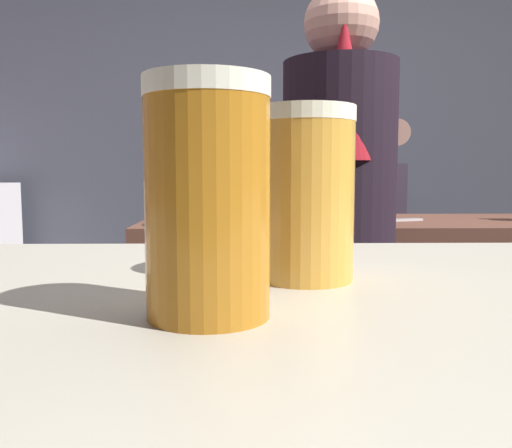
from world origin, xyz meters
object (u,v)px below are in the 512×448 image
object	(u,v)px
mixing_bowl	(239,216)
pint_glass_near	(208,199)
pint_glass_far	(306,194)
bartender	(338,225)
bottle_hot_sauce	(296,150)
bottle_olive_oil	(292,148)
chefs_knife	(394,220)

from	to	relation	value
mixing_bowl	pint_glass_near	distance (m)	1.67
pint_glass_near	pint_glass_far	world-z (taller)	pint_glass_near
bartender	bottle_hot_sauce	size ratio (longest dim) A/B	7.73
bottle_olive_oil	bartender	bearing A→B (deg)	-90.06
bartender	pint_glass_near	bearing A→B (deg)	171.25
bottle_olive_oil	mixing_bowl	bearing A→B (deg)	-102.77
bartender	chefs_knife	size ratio (longest dim) A/B	6.93
bottle_olive_oil	pint_glass_far	bearing A→B (deg)	-94.60
chefs_knife	bottle_hot_sauce	distance (m)	1.29
mixing_bowl	bottle_hot_sauce	xyz separation A→B (m)	(0.32, 1.26, 0.29)
chefs_knife	bartender	bearing A→B (deg)	-141.98
mixing_bowl	bottle_olive_oil	bearing A→B (deg)	77.23
bartender	pint_glass_near	size ratio (longest dim) A/B	12.03
mixing_bowl	pint_glass_near	world-z (taller)	pint_glass_near
pint_glass_near	bottle_hot_sauce	bearing A→B (deg)	83.75
bottle_olive_oil	chefs_knife	bearing A→B (deg)	-78.08
bartender	pint_glass_near	xyz separation A→B (m)	(-0.30, -1.30, 0.15)
mixing_bowl	chefs_knife	bearing A→B (deg)	3.42
bartender	pint_glass_far	size ratio (longest dim) A/B	12.38
bottle_hot_sauce	pint_glass_far	bearing A→B (deg)	-95.11
pint_glass_far	bottle_olive_oil	distance (m)	2.93
pint_glass_near	mixing_bowl	bearing A→B (deg)	90.14
bartender	pint_glass_far	distance (m)	1.22
pint_glass_far	bottle_hot_sauce	xyz separation A→B (m)	(0.25, 2.82, 0.14)
chefs_knife	bottle_hot_sauce	bearing A→B (deg)	84.76
pint_glass_near	bottle_olive_oil	distance (m)	3.04
mixing_bowl	chefs_knife	xyz separation A→B (m)	(0.59, 0.04, -0.02)
pint_glass_far	bottle_olive_oil	world-z (taller)	bottle_olive_oil
bartender	bottle_hot_sauce	world-z (taller)	bartender
chefs_knife	bottle_hot_sauce	xyz separation A→B (m)	(-0.26, 1.23, 0.31)
pint_glass_far	bottle_hot_sauce	bearing A→B (deg)	84.89
bartender	pint_glass_near	distance (m)	1.34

